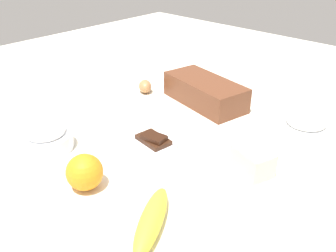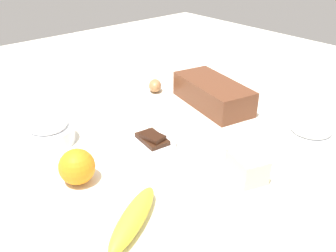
{
  "view_description": "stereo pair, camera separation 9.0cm",
  "coord_description": "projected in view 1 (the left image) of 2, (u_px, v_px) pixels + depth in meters",
  "views": [
    {
      "loc": [
        0.58,
        -0.62,
        0.5
      ],
      "look_at": [
        0.0,
        0.0,
        0.04
      ],
      "focal_mm": 38.63,
      "sensor_mm": 36.0,
      "label": 1
    },
    {
      "loc": [
        0.64,
        -0.55,
        0.5
      ],
      "look_at": [
        0.0,
        0.0,
        0.04
      ],
      "focal_mm": 38.63,
      "sensor_mm": 36.0,
      "label": 2
    }
  ],
  "objects": [
    {
      "name": "chocolate_plate",
      "position": [
        153.0,
        142.0,
        0.95
      ],
      "size": [
        0.13,
        0.13,
        0.03
      ],
      "color": "white",
      "rests_on": "ground_plane"
    },
    {
      "name": "orange_fruit",
      "position": [
        85.0,
        172.0,
        0.78
      ],
      "size": [
        0.08,
        0.08,
        0.08
      ],
      "primitive_type": "sphere",
      "color": "orange",
      "rests_on": "ground_plane"
    },
    {
      "name": "butter_block",
      "position": [
        253.0,
        161.0,
        0.83
      ],
      "size": [
        0.11,
        0.09,
        0.06
      ],
      "primitive_type": "cube",
      "rotation": [
        0.0,
        0.0,
        -0.33
      ],
      "color": "#F4EDB2",
      "rests_on": "ground_plane"
    },
    {
      "name": "banana",
      "position": [
        151.0,
        220.0,
        0.68
      ],
      "size": [
        0.13,
        0.19,
        0.04
      ],
      "primitive_type": "ellipsoid",
      "rotation": [
        0.0,
        0.0,
        5.24
      ],
      "color": "yellow",
      "rests_on": "ground_plane"
    },
    {
      "name": "egg_near_butter",
      "position": [
        145.0,
        86.0,
        1.25
      ],
      "size": [
        0.08,
        0.07,
        0.04
      ],
      "primitive_type": "ellipsoid",
      "rotation": [
        0.0,
        1.57,
        5.61
      ],
      "color": "#AD7446",
      "rests_on": "ground_plane"
    },
    {
      "name": "flour_bowl",
      "position": [
        305.0,
        126.0,
        0.98
      ],
      "size": [
        0.13,
        0.13,
        0.07
      ],
      "color": "white",
      "rests_on": "ground_plane"
    },
    {
      "name": "sugar_bowl",
      "position": [
        46.0,
        137.0,
        0.93
      ],
      "size": [
        0.13,
        0.13,
        0.07
      ],
      "color": "white",
      "rests_on": "ground_plane"
    },
    {
      "name": "loaf_pan",
      "position": [
        205.0,
        91.0,
        1.16
      ],
      "size": [
        0.3,
        0.18,
        0.08
      ],
      "rotation": [
        0.0,
        0.0,
        -0.21
      ],
      "color": "brown",
      "rests_on": "ground_plane"
    },
    {
      "name": "ground_plane",
      "position": [
        168.0,
        142.0,
        0.99
      ],
      "size": [
        2.4,
        2.4,
        0.02
      ],
      "primitive_type": "cube",
      "color": "silver"
    }
  ]
}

